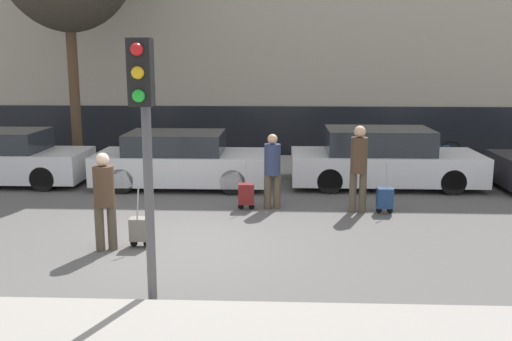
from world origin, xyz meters
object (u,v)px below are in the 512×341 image
at_px(pedestrian_left, 104,196).
at_px(pedestrian_right, 359,163).
at_px(parked_bicycle, 432,152).
at_px(trolley_left, 140,229).
at_px(trolley_right, 385,198).
at_px(traffic_light, 144,118).
at_px(parked_car_1, 181,161).
at_px(parked_car_2, 383,159).
at_px(pedestrian_center, 272,167).
at_px(trolley_center, 246,194).
at_px(parked_car_0, 5,159).

xyz_separation_m(pedestrian_left, pedestrian_right, (4.46, 2.56, 0.10)).
bearing_deg(pedestrian_left, parked_bicycle, -155.12).
height_order(trolley_left, trolley_right, trolley_right).
relative_size(pedestrian_left, parked_bicycle, 0.92).
relative_size(pedestrian_left, trolley_right, 1.53).
distance_m(trolley_left, traffic_light, 3.15).
distance_m(parked_car_1, pedestrian_left, 4.85).
distance_m(parked_car_2, traffic_light, 8.44).
height_order(pedestrian_center, trolley_right, pedestrian_center).
bearing_deg(parked_car_1, parked_car_2, 2.68).
distance_m(pedestrian_left, trolley_right, 5.62).
height_order(trolley_center, trolley_right, trolley_center).
distance_m(parked_car_1, trolley_right, 5.16).
distance_m(pedestrian_left, pedestrian_center, 3.87).
distance_m(parked_car_1, parked_bicycle, 7.18).
distance_m(parked_car_1, traffic_light, 7.15).
bearing_deg(pedestrian_left, pedestrian_center, -154.81).
distance_m(parked_car_1, pedestrian_right, 4.65).
distance_m(parked_car_0, parked_car_1, 4.49).
xyz_separation_m(parked_car_2, pedestrian_center, (-2.70, -2.29, 0.23)).
relative_size(pedestrian_right, trolley_right, 1.68).
height_order(pedestrian_center, parked_bicycle, pedestrian_center).
relative_size(trolley_left, pedestrian_center, 0.66).
relative_size(parked_car_0, pedestrian_center, 2.52).
bearing_deg(parked_bicycle, parked_car_0, -168.16).
height_order(trolley_left, traffic_light, traffic_light).
xyz_separation_m(pedestrian_left, trolley_center, (2.16, 2.68, -0.59)).
bearing_deg(parked_car_2, pedestrian_right, -110.58).
relative_size(parked_car_0, parked_car_1, 0.95).
bearing_deg(trolley_right, parked_bicycle, 65.75).
bearing_deg(trolley_left, parked_car_2, 44.90).
xyz_separation_m(pedestrian_center, trolley_center, (-0.54, -0.10, -0.56)).
xyz_separation_m(parked_car_0, parked_car_2, (9.47, 0.14, 0.03)).
xyz_separation_m(trolley_left, trolley_center, (1.64, 2.48, 0.02)).
distance_m(pedestrian_left, traffic_light, 2.81).
xyz_separation_m(parked_car_1, parked_bicycle, (6.74, 2.45, -0.14)).
bearing_deg(pedestrian_left, trolley_left, 179.93).
relative_size(parked_car_1, pedestrian_left, 2.58).
height_order(pedestrian_left, parked_bicycle, pedestrian_left).
xyz_separation_m(pedestrian_left, trolley_left, (0.51, 0.19, -0.62)).
xyz_separation_m(parked_car_0, parked_car_1, (4.49, -0.10, -0.00)).
height_order(parked_car_0, pedestrian_left, pedestrian_left).
bearing_deg(parked_car_0, pedestrian_left, -50.38).
height_order(traffic_light, parked_bicycle, traffic_light).
xyz_separation_m(pedestrian_right, trolley_right, (0.55, -0.07, -0.70)).
relative_size(parked_car_0, trolley_left, 3.85).
distance_m(parked_car_1, trolley_left, 4.64).
relative_size(parked_car_1, trolley_left, 4.05).
bearing_deg(pedestrian_center, traffic_light, -117.16).
bearing_deg(trolley_left, pedestrian_right, 30.96).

